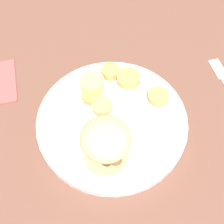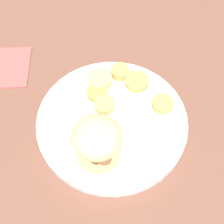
# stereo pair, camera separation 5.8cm
# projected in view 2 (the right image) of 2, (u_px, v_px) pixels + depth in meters

# --- Properties ---
(ground_plane) EXTENTS (4.00, 4.00, 0.00)m
(ground_plane) POSITION_uv_depth(u_px,v_px,m) (112.00, 125.00, 0.62)
(ground_plane) COLOR brown
(dinner_plate) EXTENTS (0.30, 0.30, 0.02)m
(dinner_plate) POSITION_uv_depth(u_px,v_px,m) (112.00, 121.00, 0.61)
(dinner_plate) COLOR white
(dinner_plate) RESTS_ON ground_plane
(sandwich) EXTENTS (0.09, 0.09, 0.09)m
(sandwich) POSITION_uv_depth(u_px,v_px,m) (97.00, 141.00, 0.53)
(sandwich) COLOR tan
(sandwich) RESTS_ON dinner_plate
(potato_round_0) EXTENTS (0.04, 0.04, 0.01)m
(potato_round_0) POSITION_uv_depth(u_px,v_px,m) (97.00, 93.00, 0.63)
(potato_round_0) COLOR #BC8942
(potato_round_0) RESTS_ON dinner_plate
(potato_round_1) EXTENTS (0.04, 0.04, 0.01)m
(potato_round_1) POSITION_uv_depth(u_px,v_px,m) (104.00, 105.00, 0.61)
(potato_round_1) COLOR tan
(potato_round_1) RESTS_ON dinner_plate
(potato_round_2) EXTENTS (0.04, 0.04, 0.01)m
(potato_round_2) POSITION_uv_depth(u_px,v_px,m) (120.00, 72.00, 0.66)
(potato_round_2) COLOR tan
(potato_round_2) RESTS_ON dinner_plate
(potato_round_3) EXTENTS (0.05, 0.05, 0.01)m
(potato_round_3) POSITION_uv_depth(u_px,v_px,m) (100.00, 80.00, 0.65)
(potato_round_3) COLOR #DBB766
(potato_round_3) RESTS_ON dinner_plate
(potato_round_4) EXTENTS (0.05, 0.05, 0.01)m
(potato_round_4) POSITION_uv_depth(u_px,v_px,m) (137.00, 81.00, 0.65)
(potato_round_4) COLOR tan
(potato_round_4) RESTS_ON dinner_plate
(potato_round_5) EXTENTS (0.04, 0.04, 0.01)m
(potato_round_5) POSITION_uv_depth(u_px,v_px,m) (163.00, 104.00, 0.62)
(potato_round_5) COLOR tan
(potato_round_5) RESTS_ON dinner_plate
(napkin) EXTENTS (0.14, 0.11, 0.01)m
(napkin) POSITION_uv_depth(u_px,v_px,m) (12.00, 67.00, 0.70)
(napkin) COLOR #B24C47
(napkin) RESTS_ON ground_plane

